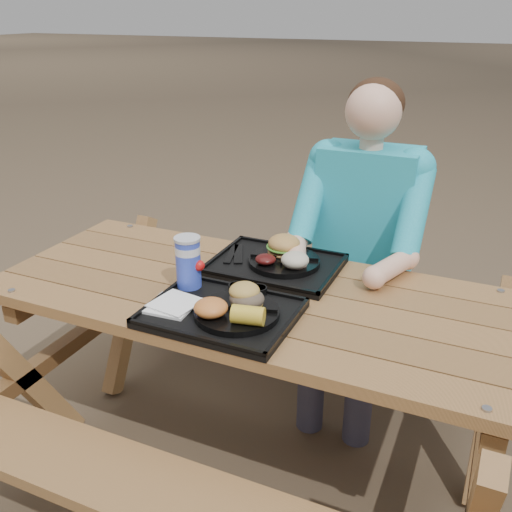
% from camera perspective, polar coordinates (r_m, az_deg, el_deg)
% --- Properties ---
extents(ground, '(60.00, 60.00, 0.00)m').
position_cam_1_polar(ground, '(2.35, 0.00, -20.02)').
color(ground, '#999999').
rests_on(ground, ground).
extents(picnic_table, '(1.80, 1.49, 0.75)m').
position_cam_1_polar(picnic_table, '(2.11, 0.00, -12.65)').
color(picnic_table, '#999999').
rests_on(picnic_table, ground).
extents(tray_near, '(0.45, 0.35, 0.02)m').
position_cam_1_polar(tray_near, '(1.76, -3.47, -5.81)').
color(tray_near, black).
rests_on(tray_near, picnic_table).
extents(tray_far, '(0.45, 0.35, 0.02)m').
position_cam_1_polar(tray_far, '(2.08, 1.96, -1.02)').
color(tray_far, black).
rests_on(tray_far, picnic_table).
extents(plate_near, '(0.26, 0.26, 0.02)m').
position_cam_1_polar(plate_near, '(1.73, -1.94, -5.68)').
color(plate_near, black).
rests_on(plate_near, tray_near).
extents(plate_far, '(0.26, 0.26, 0.02)m').
position_cam_1_polar(plate_far, '(2.07, 2.84, -0.55)').
color(plate_far, black).
rests_on(plate_far, tray_far).
extents(napkin_stack, '(0.15, 0.15, 0.02)m').
position_cam_1_polar(napkin_stack, '(1.79, -8.49, -4.84)').
color(napkin_stack, white).
rests_on(napkin_stack, tray_near).
extents(soda_cup, '(0.08, 0.08, 0.17)m').
position_cam_1_polar(soda_cup, '(1.88, -6.79, -0.75)').
color(soda_cup, '#1A33C5').
rests_on(soda_cup, tray_near).
extents(condiment_bbq, '(0.05, 0.05, 0.03)m').
position_cam_1_polar(condiment_bbq, '(1.85, -1.93, -3.33)').
color(condiment_bbq, '#310507').
rests_on(condiment_bbq, tray_near).
extents(condiment_mustard, '(0.05, 0.05, 0.03)m').
position_cam_1_polar(condiment_mustard, '(1.83, 0.27, -3.59)').
color(condiment_mustard, yellow).
rests_on(condiment_mustard, tray_near).
extents(sandwich, '(0.10, 0.10, 0.10)m').
position_cam_1_polar(sandwich, '(1.73, -0.92, -3.37)').
color(sandwich, '#BF9543').
rests_on(sandwich, plate_near).
extents(mac_cheese, '(0.10, 0.10, 0.05)m').
position_cam_1_polar(mac_cheese, '(1.69, -4.54, -5.17)').
color(mac_cheese, orange).
rests_on(mac_cheese, plate_near).
extents(corn_cob, '(0.11, 0.11, 0.06)m').
position_cam_1_polar(corn_cob, '(1.64, -0.80, -5.93)').
color(corn_cob, yellow).
rests_on(corn_cob, plate_near).
extents(cutlery_far, '(0.10, 0.17, 0.01)m').
position_cam_1_polar(cutlery_far, '(2.14, -1.78, 0.20)').
color(cutlery_far, black).
rests_on(cutlery_far, tray_far).
extents(burger, '(0.12, 0.12, 0.11)m').
position_cam_1_polar(burger, '(2.09, 2.84, 1.65)').
color(burger, '#BA8541').
rests_on(burger, plate_far).
extents(baked_beans, '(0.07, 0.07, 0.03)m').
position_cam_1_polar(baked_beans, '(2.02, 0.96, -0.33)').
color(baked_beans, '#480F0E').
rests_on(baked_beans, plate_far).
extents(potato_salad, '(0.10, 0.10, 0.05)m').
position_cam_1_polar(potato_salad, '(1.99, 3.92, -0.39)').
color(potato_salad, beige).
rests_on(potato_salad, plate_far).
extents(diner, '(0.48, 0.84, 1.28)m').
position_cam_1_polar(diner, '(2.41, 10.51, -0.88)').
color(diner, '#1AA6B8').
rests_on(diner, ground).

